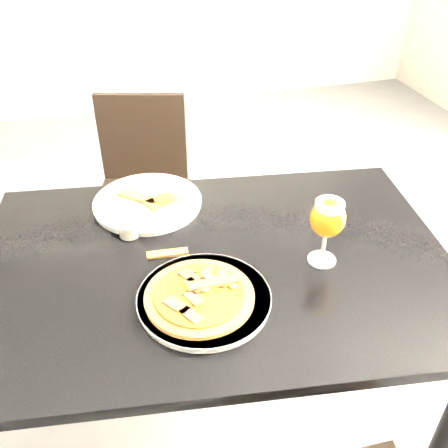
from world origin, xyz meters
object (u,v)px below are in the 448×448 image
object	(u,v)px
pizza	(200,295)
beer_glass	(328,219)
chair_far	(143,188)
dining_table	(215,286)

from	to	relation	value
pizza	beer_glass	distance (m)	0.35
chair_far	beer_glass	xyz separation A→B (m)	(0.34, -0.95, 0.42)
beer_glass	dining_table	bearing A→B (deg)	163.61
chair_far	pizza	size ratio (longest dim) A/B	3.31
chair_far	dining_table	bearing A→B (deg)	-68.54
dining_table	chair_far	world-z (taller)	chair_far
dining_table	pizza	xyz separation A→B (m)	(-0.07, -0.14, 0.11)
dining_table	beer_glass	size ratio (longest dim) A/B	7.24
pizza	beer_glass	size ratio (longest dim) A/B	1.39
dining_table	beer_glass	xyz separation A→B (m)	(0.26, -0.08, 0.22)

